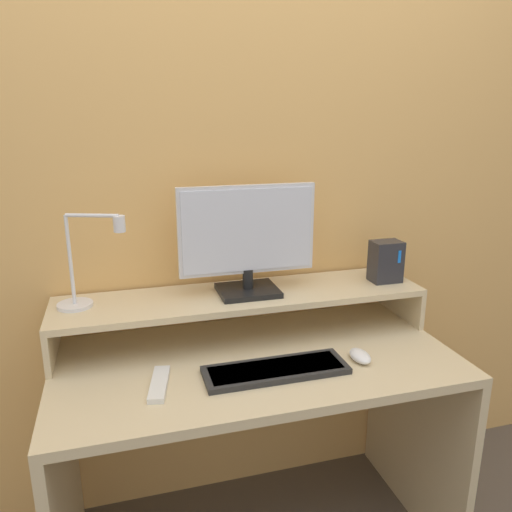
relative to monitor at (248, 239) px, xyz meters
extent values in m
cube|color=#E5AD60|center=(-0.02, 0.18, 0.16)|extent=(6.00, 0.05, 2.50)
cube|color=beige|center=(-0.02, -0.18, -0.36)|extent=(1.27, 0.64, 0.03)
cube|color=beige|center=(-0.64, -0.18, -0.73)|extent=(0.03, 0.64, 0.71)
cube|color=beige|center=(0.60, -0.18, -0.73)|extent=(0.03, 0.64, 0.71)
cube|color=beige|center=(-0.65, 0.00, -0.28)|extent=(0.02, 0.29, 0.13)
cube|color=beige|center=(0.61, 0.00, -0.28)|extent=(0.02, 0.29, 0.13)
cube|color=beige|center=(-0.02, 0.00, -0.20)|extent=(1.27, 0.29, 0.02)
cube|color=black|center=(0.00, 0.00, -0.18)|extent=(0.20, 0.17, 0.02)
cylinder|color=black|center=(0.00, 0.00, -0.14)|extent=(0.04, 0.04, 0.07)
cube|color=silver|center=(0.00, 0.00, 0.03)|extent=(0.47, 0.02, 0.30)
cube|color=silver|center=(0.00, -0.01, 0.03)|extent=(0.44, 0.01, 0.28)
cylinder|color=silver|center=(-0.57, 0.03, -0.19)|extent=(0.11, 0.11, 0.01)
cylinder|color=silver|center=(-0.57, 0.03, -0.04)|extent=(0.01, 0.01, 0.29)
cylinder|color=silver|center=(-0.49, 0.00, 0.11)|extent=(0.16, 0.07, 0.01)
cylinder|color=silver|center=(-0.41, -0.03, 0.08)|extent=(0.04, 0.04, 0.05)
cube|color=#28282D|center=(0.52, -0.02, -0.12)|extent=(0.11, 0.08, 0.15)
cube|color=#1972F2|center=(0.55, -0.06, -0.09)|extent=(0.01, 0.00, 0.05)
cube|color=#282828|center=(0.01, -0.29, -0.34)|extent=(0.44, 0.14, 0.02)
cube|color=black|center=(0.01, -0.29, -0.33)|extent=(0.40, 0.11, 0.01)
ellipsoid|color=white|center=(0.29, -0.29, -0.33)|extent=(0.06, 0.10, 0.03)
cube|color=white|center=(-0.34, -0.27, -0.34)|extent=(0.08, 0.19, 0.02)
camera|label=1|loc=(-0.42, -1.57, 0.41)|focal=35.00mm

